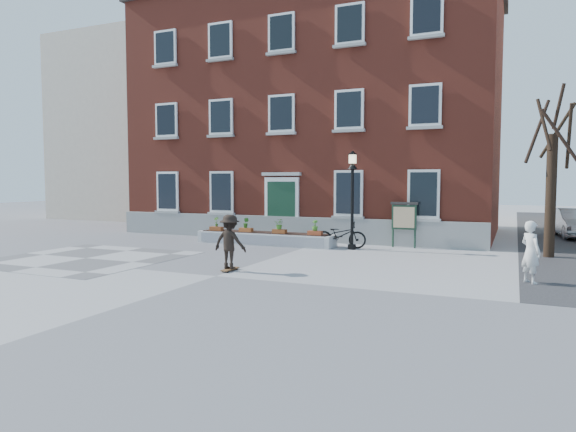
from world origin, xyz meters
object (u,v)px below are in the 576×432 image
at_px(skateboarder, 230,242).
at_px(notice_board, 404,217).
at_px(bicycle, 340,235).
at_px(lamp_post, 352,186).
at_px(parked_car, 576,223).
at_px(bystander, 531,252).

bearing_deg(skateboarder, notice_board, 63.71).
height_order(bicycle, lamp_post, lamp_post).
bearing_deg(parked_car, notice_board, -139.99).
bearing_deg(bicycle, notice_board, -76.58).
xyz_separation_m(parked_car, notice_board, (-6.83, -7.06, 0.56)).
relative_size(notice_board, skateboarder, 1.08).
height_order(parked_car, skateboarder, skateboarder).
distance_m(bicycle, bystander, 8.36).
height_order(notice_board, skateboarder, notice_board).
relative_size(parked_car, skateboarder, 2.47).
distance_m(notice_board, skateboarder, 8.50).
relative_size(lamp_post, skateboarder, 2.28).
distance_m(parked_car, bystander, 13.21).
bearing_deg(bystander, notice_board, -4.91).
bearing_deg(skateboarder, bystander, 11.26).
bearing_deg(parked_car, bystander, -105.83).
bearing_deg(parked_car, skateboarder, -131.75).
bearing_deg(bicycle, skateboarder, 153.18).
bearing_deg(bystander, parked_car, -52.25).
bearing_deg(skateboarder, lamp_post, 72.45).
bearing_deg(bicycle, parked_car, -62.08).
xyz_separation_m(bicycle, parked_car, (9.16, 8.27, 0.16)).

